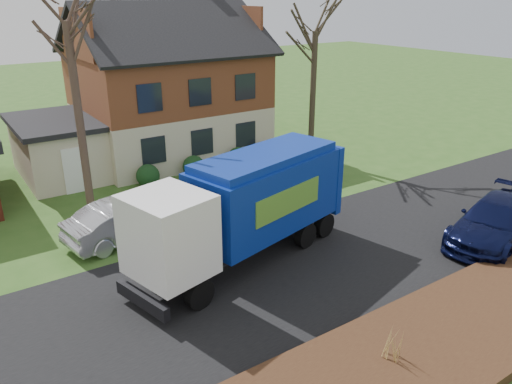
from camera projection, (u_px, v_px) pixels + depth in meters
ground at (296, 265)px, 16.66m from camera, size 120.00×120.00×0.00m
road at (296, 265)px, 16.66m from camera, size 80.00×7.00×0.02m
mulch_verge at (427, 348)px, 12.52m from camera, size 80.00×3.50×0.30m
main_house at (159, 82)px, 26.65m from camera, size 12.95×8.95×9.26m
garbage_truck at (248, 203)px, 16.32m from camera, size 8.64×4.17×3.58m
silver_sedan at (128, 220)px, 18.21m from camera, size 4.76×2.34×1.50m
navy_wagon at (496, 221)px, 18.06m from camera, size 5.71×3.39×1.55m
tree_front_east at (316, 8)px, 24.42m from camera, size 3.44×3.44×9.55m
grass_clump_mid at (392, 344)px, 11.81m from camera, size 0.30×0.25×0.84m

